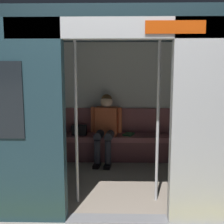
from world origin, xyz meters
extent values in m
plane|color=gray|center=(0.00, 0.00, 0.00)|extent=(60.00, 60.00, 0.00)
cube|color=#ADAFB5|center=(0.00, 0.00, 1.98)|extent=(2.15, 0.16, 0.20)
cube|color=#BF3F0C|center=(-0.54, 0.09, 1.98)|extent=(0.56, 0.02, 0.12)
cube|color=#15272E|center=(0.00, -1.16, 2.14)|extent=(6.40, 2.49, 0.12)
cube|color=gray|center=(0.00, -1.16, 0.00)|extent=(6.08, 2.33, 0.01)
cube|color=silver|center=(0.00, -2.33, 1.04)|extent=(6.08, 0.10, 2.08)
cube|color=#935156|center=(0.00, -2.27, 0.67)|extent=(3.52, 0.06, 0.45)
cube|color=white|center=(0.00, -1.16, 2.05)|extent=(4.48, 0.16, 0.03)
cube|color=gray|center=(0.00, 0.00, 0.01)|extent=(1.08, 0.19, 0.01)
cube|color=#935156|center=(0.00, -2.05, 0.40)|extent=(2.90, 0.44, 0.09)
cube|color=brown|center=(0.00, -1.85, 0.18)|extent=(2.90, 0.04, 0.35)
cube|color=#CC5933|center=(0.19, -2.03, 0.69)|extent=(0.40, 0.27, 0.50)
sphere|color=beige|center=(0.19, -2.03, 1.04)|extent=(0.21, 0.21, 0.21)
sphere|color=brown|center=(0.19, -2.04, 1.07)|extent=(0.19, 0.19, 0.19)
cylinder|color=#CC5933|center=(-0.04, -1.97, 0.72)|extent=(0.08, 0.08, 0.44)
cylinder|color=#CC5933|center=(0.43, -2.03, 0.72)|extent=(0.08, 0.08, 0.44)
cylinder|color=#2D2D38|center=(0.13, -1.82, 0.49)|extent=(0.19, 0.41, 0.14)
cylinder|color=#2D2D38|center=(0.31, -1.84, 0.49)|extent=(0.19, 0.41, 0.14)
cylinder|color=#2D2D38|center=(0.15, -1.62, 0.24)|extent=(0.10, 0.10, 0.40)
cylinder|color=#2D2D38|center=(0.33, -1.64, 0.24)|extent=(0.10, 0.10, 0.40)
cube|color=black|center=(0.16, -1.57, 0.03)|extent=(0.13, 0.23, 0.06)
cube|color=black|center=(0.34, -1.59, 0.03)|extent=(0.13, 0.23, 0.06)
cube|color=black|center=(0.68, -2.04, 0.53)|extent=(0.26, 0.14, 0.17)
cube|color=black|center=(0.68, -1.96, 0.52)|extent=(0.02, 0.01, 0.14)
cube|color=#33723F|center=(-0.20, -2.04, 0.46)|extent=(0.23, 0.26, 0.03)
cylinder|color=silver|center=(0.48, -0.39, 1.03)|extent=(0.04, 0.04, 2.06)
cylinder|color=silver|center=(-0.48, -0.45, 1.03)|extent=(0.04, 0.04, 2.06)
camera|label=1|loc=(-0.01, 2.75, 1.58)|focal=44.23mm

